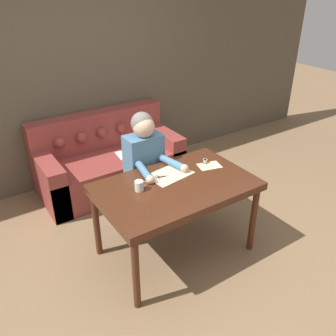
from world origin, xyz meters
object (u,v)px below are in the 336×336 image
Objects in this scene: dining_table at (176,191)px; couch at (108,162)px; scissors at (163,177)px; thread_spool at (205,161)px; mug at (139,186)px; person at (145,170)px.

dining_table is 0.80× the size of couch.
scissors is (-0.04, -1.34, 0.45)m from couch.
couch is 38.37× the size of thread_spool.
mug is at bearing -103.25° from couch.
mug reaches higher than scissors.
couch is 1.41m from scissors.
thread_spool is (0.46, 0.16, 0.10)m from dining_table.
person reaches higher than mug.
couch is at bearing 88.15° from scissors.
scissors is at bearing -91.85° from couch.
thread_spool is at bearing -71.77° from couch.
person is 0.41m from scissors.
scissors is at bearing 99.63° from dining_table.
person is at bearing -90.60° from couch.
person is at bearing 85.15° from scissors.
scissors is 0.49m from thread_spool.
mug is (-0.32, 0.09, 0.12)m from dining_table.
dining_table is 0.19m from scissors.
couch is at bearing 76.75° from mug.
mug is at bearing -174.58° from thread_spool.
scissors is (-0.03, 0.17, 0.08)m from dining_table.
dining_table is 1.11× the size of person.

